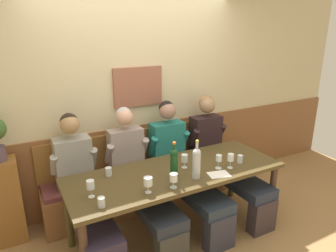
% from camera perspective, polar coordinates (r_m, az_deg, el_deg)
% --- Properties ---
extents(ground_plane, '(6.80, 6.80, 0.02)m').
position_cam_1_polar(ground_plane, '(3.43, 2.52, -20.70)').
color(ground_plane, '#9B7446').
rests_on(ground_plane, ground).
extents(room_wall_back, '(6.80, 0.12, 2.80)m').
position_cam_1_polar(room_wall_back, '(3.73, -5.82, 6.50)').
color(room_wall_back, beige).
rests_on(room_wall_back, ground).
extents(wood_wainscot_panel, '(6.80, 0.03, 0.98)m').
position_cam_1_polar(wood_wainscot_panel, '(3.96, -5.10, -6.62)').
color(wood_wainscot_panel, brown).
rests_on(wood_wainscot_panel, ground).
extents(wall_bench, '(2.52, 0.42, 0.94)m').
position_cam_1_polar(wall_bench, '(3.89, -3.76, -10.59)').
color(wall_bench, brown).
rests_on(wall_bench, ground).
extents(dining_table, '(2.22, 0.82, 0.75)m').
position_cam_1_polar(dining_table, '(3.14, 1.57, -9.72)').
color(dining_table, '#47391D').
rests_on(dining_table, ground).
extents(person_center_right_seat, '(0.48, 1.29, 1.30)m').
position_cam_1_polar(person_center_right_seat, '(3.19, -15.95, -10.82)').
color(person_center_right_seat, '#323436').
rests_on(person_center_right_seat, ground).
extents(person_center_left_seat, '(0.50, 1.27, 1.30)m').
position_cam_1_polar(person_center_left_seat, '(3.32, -5.49, -9.48)').
color(person_center_left_seat, '#353530').
rests_on(person_center_left_seat, ground).
extents(person_left_seat, '(0.52, 1.28, 1.31)m').
position_cam_1_polar(person_left_seat, '(3.55, 2.53, -7.17)').
color(person_left_seat, '#2F303D').
rests_on(person_left_seat, ground).
extents(person_right_seat, '(0.50, 1.28, 1.31)m').
position_cam_1_polar(person_right_seat, '(3.86, 9.95, -5.20)').
color(person_right_seat, '#352D31').
rests_on(person_right_seat, ground).
extents(wine_bottle_green_tall, '(0.07, 0.07, 0.38)m').
position_cam_1_polar(wine_bottle_green_tall, '(2.87, 1.15, -7.01)').
color(wine_bottle_green_tall, '#123E1A').
rests_on(wine_bottle_green_tall, dining_table).
extents(wine_bottle_amber_mid, '(0.08, 0.08, 0.39)m').
position_cam_1_polar(wine_bottle_amber_mid, '(2.91, 5.39, -6.81)').
color(wine_bottle_amber_mid, silver).
rests_on(wine_bottle_amber_mid, dining_table).
extents(wine_glass_by_bottle, '(0.07, 0.07, 0.14)m').
position_cam_1_polar(wine_glass_by_bottle, '(3.14, 3.12, -6.14)').
color(wine_glass_by_bottle, silver).
rests_on(wine_glass_by_bottle, dining_table).
extents(wine_glass_center_rear, '(0.07, 0.07, 0.14)m').
position_cam_1_polar(wine_glass_center_rear, '(2.76, 1.06, -9.81)').
color(wine_glass_center_rear, silver).
rests_on(wine_glass_center_rear, dining_table).
extents(wine_glass_mid_right, '(0.07, 0.07, 0.15)m').
position_cam_1_polar(wine_glass_mid_right, '(3.16, 9.55, -6.10)').
color(wine_glass_mid_right, silver).
rests_on(wine_glass_mid_right, dining_table).
extents(wine_glass_left_end, '(0.07, 0.07, 0.16)m').
position_cam_1_polar(wine_glass_left_end, '(3.18, 11.72, -5.88)').
color(wine_glass_left_end, silver).
rests_on(wine_glass_left_end, dining_table).
extents(wine_glass_near_bucket, '(0.08, 0.08, 0.15)m').
position_cam_1_polar(wine_glass_near_bucket, '(2.68, -3.78, -10.43)').
color(wine_glass_near_bucket, silver).
rests_on(wine_glass_near_bucket, dining_table).
extents(wine_glass_mid_left, '(0.07, 0.07, 0.15)m').
position_cam_1_polar(wine_glass_mid_left, '(2.69, -14.40, -10.74)').
color(wine_glass_mid_left, silver).
rests_on(wine_glass_mid_left, dining_table).
extents(water_tumbler_center, '(0.06, 0.06, 0.08)m').
position_cam_1_polar(water_tumbler_center, '(2.57, -12.44, -13.84)').
color(water_tumbler_center, silver).
rests_on(water_tumbler_center, dining_table).
extents(water_tumbler_right, '(0.06, 0.06, 0.09)m').
position_cam_1_polar(water_tumbler_right, '(3.35, 13.42, -6.07)').
color(water_tumbler_right, silver).
rests_on(water_tumbler_right, dining_table).
extents(water_tumbler_left, '(0.06, 0.06, 0.08)m').
position_cam_1_polar(water_tumbler_left, '(3.05, -11.12, -8.42)').
color(water_tumbler_left, silver).
rests_on(water_tumbler_left, dining_table).
extents(tasting_sheet_left_guest, '(0.24, 0.19, 0.00)m').
position_cam_1_polar(tasting_sheet_left_guest, '(3.07, 9.54, -8.97)').
color(tasting_sheet_left_guest, white).
rests_on(tasting_sheet_left_guest, dining_table).
extents(corner_pedestal, '(0.28, 0.28, 0.90)m').
position_cam_1_polar(corner_pedestal, '(3.58, -28.03, -12.42)').
color(corner_pedestal, brown).
rests_on(corner_pedestal, ground).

